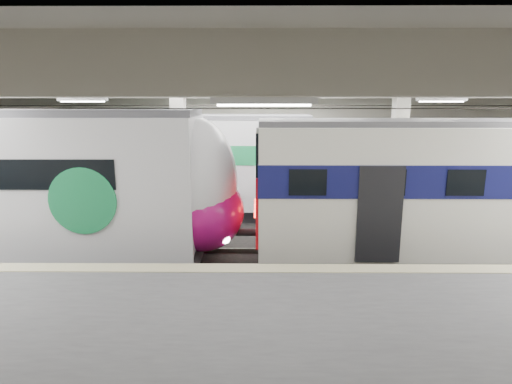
{
  "coord_description": "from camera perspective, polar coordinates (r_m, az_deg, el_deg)",
  "views": [
    {
      "loc": [
        -0.07,
        -12.61,
        4.98
      ],
      "look_at": [
        -0.18,
        1.0,
        2.0
      ],
      "focal_mm": 30.0,
      "sensor_mm": 36.0,
      "label": 1
    }
  ],
  "objects": [
    {
      "name": "station_hall",
      "position": [
        11.01,
        0.83,
        3.28
      ],
      "size": [
        36.0,
        24.0,
        5.75
      ],
      "color": "black",
      "rests_on": "ground"
    },
    {
      "name": "far_train",
      "position": [
        18.88,
        -13.62,
        3.63
      ],
      "size": [
        13.55,
        3.32,
        4.31
      ],
      "rotation": [
        0.0,
        0.0,
        -0.04
      ],
      "color": "white",
      "rests_on": "ground"
    },
    {
      "name": "modern_emu",
      "position": [
        14.74,
        -28.6,
        0.35
      ],
      "size": [
        14.64,
        3.02,
        4.68
      ],
      "color": "white",
      "rests_on": "ground"
    },
    {
      "name": "older_rer",
      "position": [
        14.43,
        27.16,
        0.26
      ],
      "size": [
        13.24,
        2.92,
        4.38
      ],
      "color": "white",
      "rests_on": "ground"
    }
  ]
}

